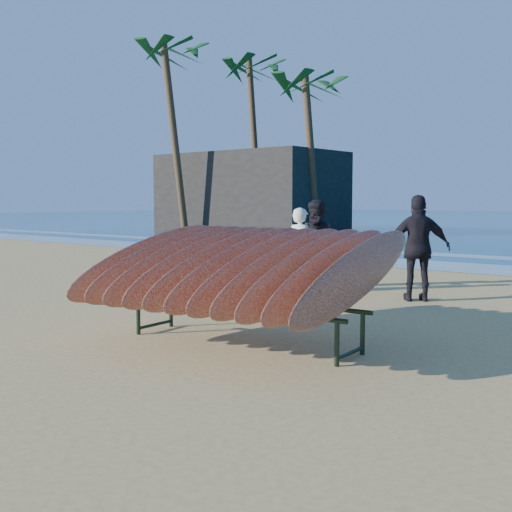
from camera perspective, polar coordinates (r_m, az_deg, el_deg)
The scene contains 10 objects.
ground at distance 9.23m, azimuth -3.19°, elevation -6.22°, with size 120.00×120.00×0.00m, color tan.
foam_near at distance 17.83m, azimuth 19.22°, elevation -1.04°, with size 160.00×160.00×0.00m, color white.
surfboard_rack at distance 7.94m, azimuth -1.22°, elevation -1.00°, with size 3.45×3.33×1.60m.
person_white at distance 12.55m, azimuth 3.97°, elevation 0.54°, with size 0.60×0.39×1.65m, color white.
person_dark_a at distance 13.11m, azimuth 5.59°, elevation 1.05°, with size 0.87×0.68×1.80m, color black.
person_dark_b at distance 11.73m, azimuth 14.26°, elevation 0.68°, with size 1.11×0.46×1.89m, color black.
building at distance 35.68m, azimuth -0.52°, elevation 5.60°, with size 9.82×5.45×4.36m, color #2D2823.
palm_left at distance 34.43m, azimuth -7.34°, elevation 17.32°, with size 5.20×5.20×10.08m.
palm_mid at distance 32.16m, azimuth 4.97°, elevation 14.65°, with size 5.20×5.20×8.07m.
palm_right at distance 39.64m, azimuth -0.12°, elevation 16.04°, with size 5.20×5.20×10.33m.
Camera 1 is at (6.16, -6.64, 1.79)m, focal length 45.00 mm.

